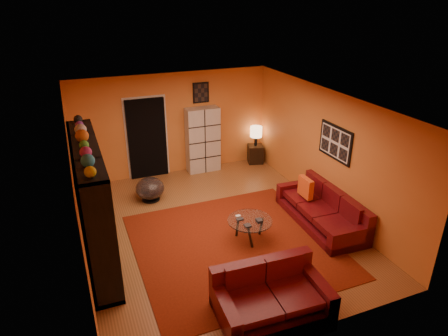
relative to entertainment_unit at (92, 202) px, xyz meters
name	(u,v)px	position (x,y,z in m)	size (l,w,h in m)	color
floor	(216,228)	(2.27, 0.00, -1.05)	(6.00, 6.00, 0.00)	brown
ceiling	(215,102)	(2.27, 0.00, 1.55)	(6.00, 6.00, 0.00)	white
wall_back	(173,124)	(2.27, 3.00, 0.25)	(6.00, 6.00, 0.00)	orange
wall_front	(300,259)	(2.27, -3.00, 0.25)	(6.00, 6.00, 0.00)	orange
wall_left	(77,192)	(-0.23, 0.00, 0.25)	(6.00, 6.00, 0.00)	orange
wall_right	(326,151)	(4.78, 0.00, 0.25)	(6.00, 6.00, 0.00)	orange
rug	(234,245)	(2.38, -0.70, -1.04)	(3.60, 3.60, 0.01)	#5C170A
doorway	(147,139)	(1.57, 2.96, -0.03)	(0.95, 0.10, 2.04)	black
wall_art_right	(335,142)	(4.75, -0.30, 0.55)	(0.03, 1.00, 0.70)	black
wall_art_back	(201,93)	(3.02, 2.98, 1.00)	(0.42, 0.03, 0.52)	black
entertainment_unit	(92,202)	(0.00, 0.00, 0.00)	(0.45, 3.00, 2.10)	black
tv	(96,206)	(0.05, 0.01, -0.08)	(0.11, 0.85, 0.49)	black
sofa	(324,210)	(4.41, -0.63, -0.77)	(0.99, 2.25, 0.85)	#4F0A11
loveseat	(270,294)	(2.21, -2.41, -0.77)	(1.69, 1.07, 0.85)	#4F0A11
throw_pillow	(306,187)	(4.22, -0.18, -0.42)	(0.12, 0.42, 0.42)	#F6551B
coffee_table	(250,222)	(2.73, -0.64, -0.66)	(0.85, 0.85, 0.42)	silver
storage_cabinet	(203,140)	(2.99, 2.80, -0.20)	(0.85, 0.38, 1.70)	beige
bowl_chair	(150,189)	(1.31, 1.66, -0.76)	(0.65, 0.65, 0.53)	black
side_table	(255,154)	(4.50, 2.75, -0.80)	(0.40, 0.40, 0.50)	black
table_lamp	(256,132)	(4.50, 2.75, -0.16)	(0.32, 0.32, 0.54)	black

